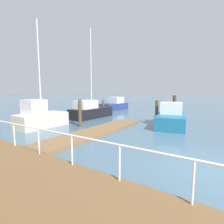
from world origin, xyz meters
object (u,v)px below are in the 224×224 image
moored_boat_2 (90,111)px  moored_boat_3 (114,105)px  moored_boat_0 (171,117)px  moored_boat_1 (40,117)px

moored_boat_2 → moored_boat_3: size_ratio=1.83×
moored_boat_0 → moored_boat_3: (8.38, 11.00, 0.00)m
moored_boat_0 → moored_boat_3: moored_boat_3 is taller
moored_boat_0 → moored_boat_3: 13.83m
moored_boat_0 → moored_boat_2: 8.70m
moored_boat_1 → moored_boat_3: bearing=8.0°
moored_boat_2 → moored_boat_3: bearing=14.9°
moored_boat_1 → moored_boat_3: 14.90m
moored_boat_3 → moored_boat_0: bearing=-127.3°
moored_boat_0 → moored_boat_1: bearing=125.6°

